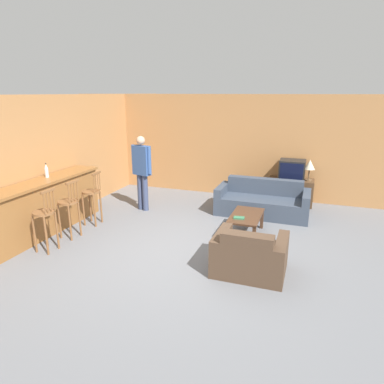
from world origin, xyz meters
name	(u,v)px	position (x,y,z in m)	size (l,w,h in m)	color
ground_plane	(185,254)	(0.00, 0.00, 0.00)	(24.00, 24.00, 0.00)	slate
wall_back	(236,146)	(0.00, 3.74, 1.30)	(9.40, 0.08, 2.60)	#B27A47
wall_left	(73,154)	(-3.22, 1.37, 1.30)	(0.08, 8.74, 2.60)	#B27A47
bar_counter	(45,207)	(-2.88, -0.01, 0.53)	(0.55, 2.82, 1.04)	brown
bar_chair_near	(45,218)	(-2.28, -0.67, 0.59)	(0.37, 0.37, 1.11)	brown
bar_chair_mid	(69,207)	(-2.28, -0.05, 0.59)	(0.39, 0.39, 1.11)	brown
bar_chair_far	(92,197)	(-2.28, 0.66, 0.59)	(0.39, 0.39, 1.11)	brown
couch_far	(262,202)	(0.93, 2.45, 0.28)	(2.01, 0.87, 0.76)	#384251
armchair_near	(249,256)	(1.13, -0.26, 0.28)	(1.06, 0.83, 0.74)	#4C3828
coffee_table	(246,218)	(0.81, 1.14, 0.35)	(0.55, 1.00, 0.41)	#472D1E
tv_unit	(290,192)	(1.46, 3.41, 0.31)	(1.06, 0.50, 0.63)	#513823
tv	(292,170)	(1.46, 3.40, 0.86)	(0.59, 0.51, 0.47)	black
bottle	(47,171)	(-2.96, 0.23, 1.17)	(0.07, 0.07, 0.28)	silver
book_on_table	(239,218)	(0.72, 0.90, 0.43)	(0.21, 0.14, 0.03)	#33704C
table_lamp	(310,165)	(1.84, 3.41, 0.99)	(0.24, 0.24, 0.50)	brown
person_by_window	(142,169)	(-1.73, 1.83, 0.97)	(0.54, 0.28, 1.71)	#384260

